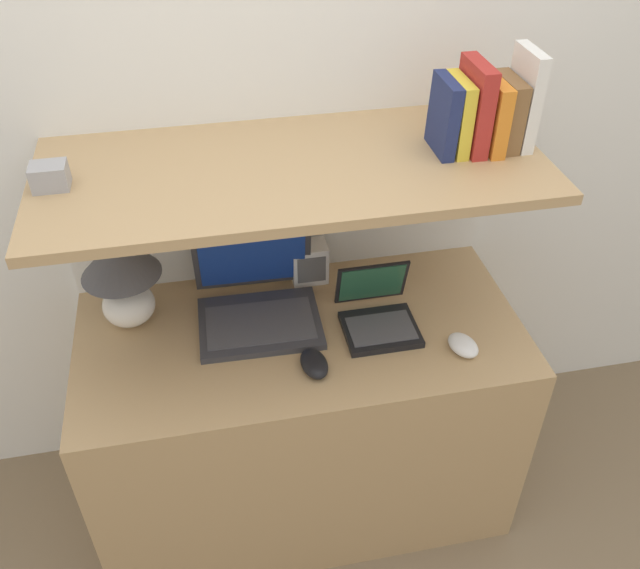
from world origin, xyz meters
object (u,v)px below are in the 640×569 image
object	(u,v)px
second_mouse	(463,345)
book_navy	(444,116)
book_yellow	(458,115)
book_red	(474,107)
book_orange	(491,113)
router_box	(309,262)
book_white	(524,98)
computer_mouse	(314,364)
table_lamp	(122,273)
shelf_gadget	(50,176)
laptop_small	(378,315)
laptop_large	(257,302)
book_brown	(506,112)

from	to	relation	value
second_mouse	book_navy	bearing A→B (deg)	99.98
book_yellow	book_red	bearing A→B (deg)	0.00
book_orange	router_box	bearing A→B (deg)	158.69
book_white	book_yellow	distance (m)	0.18
router_box	book_red	size ratio (longest dim) A/B	0.58
book_red	computer_mouse	bearing A→B (deg)	-153.83
book_white	book_orange	bearing A→B (deg)	180.00
table_lamp	second_mouse	xyz separation A→B (m)	(0.91, -0.31, -0.16)
book_white	book_orange	size ratio (longest dim) A/B	1.37
shelf_gadget	router_box	bearing A→B (deg)	14.91
laptop_small	second_mouse	distance (m)	0.26
table_lamp	book_white	world-z (taller)	book_white
book_white	shelf_gadget	world-z (taller)	book_white
book_white	laptop_large	bearing A→B (deg)	177.68
book_white	shelf_gadget	xyz separation A→B (m)	(-1.18, 0.00, -0.09)
laptop_small	book_brown	size ratio (longest dim) A/B	1.27
book_orange	book_yellow	bearing A→B (deg)	180.00
book_orange	book_navy	world-z (taller)	book_navy
book_orange	book_navy	xyz separation A→B (m)	(-0.13, 0.00, 0.00)
computer_mouse	shelf_gadget	world-z (taller)	shelf_gadget
laptop_small	book_red	bearing A→B (deg)	18.63
laptop_large	second_mouse	xyz separation A→B (m)	(0.54, -0.27, -0.03)
laptop_small	book_red	size ratio (longest dim) A/B	1.01
laptop_small	second_mouse	world-z (taller)	laptop_small
second_mouse	book_yellow	world-z (taller)	book_yellow
book_white	book_brown	bearing A→B (deg)	180.00
laptop_large	laptop_small	xyz separation A→B (m)	(0.34, -0.11, -0.01)
book_brown	book_yellow	bearing A→B (deg)	180.00
table_lamp	computer_mouse	bearing A→B (deg)	-31.76
book_white	book_navy	xyz separation A→B (m)	(-0.21, 0.00, -0.03)
laptop_small	book_yellow	bearing A→B (deg)	22.21
laptop_small	book_brown	distance (m)	0.66
book_orange	book_brown	bearing A→B (deg)	0.00
book_red	shelf_gadget	xyz separation A→B (m)	(-1.05, 0.00, -0.08)
table_lamp	laptop_large	world-z (taller)	table_lamp
laptop_large	second_mouse	size ratio (longest dim) A/B	3.03
table_lamp	router_box	distance (m)	0.57
laptop_large	book_red	xyz separation A→B (m)	(0.58, -0.03, 0.57)
computer_mouse	laptop_small	bearing A→B (deg)	33.60
book_brown	book_red	world-z (taller)	book_red
table_lamp	laptop_small	world-z (taller)	table_lamp
laptop_large	book_orange	bearing A→B (deg)	-2.63
book_orange	book_red	bearing A→B (deg)	180.00
laptop_large	laptop_small	distance (m)	0.35
book_orange	book_red	world-z (taller)	book_red
laptop_large	book_brown	bearing A→B (deg)	-2.46
book_brown	book_navy	world-z (taller)	book_navy
book_white	book_red	size ratio (longest dim) A/B	1.10
second_mouse	book_orange	distance (m)	0.63
book_brown	book_orange	bearing A→B (deg)	180.00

